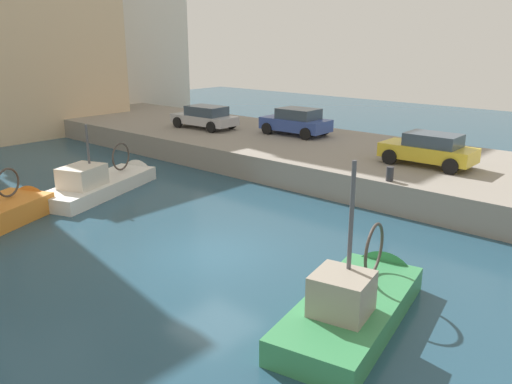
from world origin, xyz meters
name	(u,v)px	position (x,y,z in m)	size (l,w,h in m)	color
water_surface	(214,254)	(0.00, 0.00, 0.00)	(80.00, 80.00, 0.00)	navy
quay_wall	(392,168)	(11.50, 0.00, 0.60)	(9.00, 56.00, 1.20)	gray
fishing_boat_white	(105,188)	(1.66, 8.48, 0.14)	(6.90, 4.01, 3.90)	white
fishing_boat_green	(357,311)	(-0.25, -5.23, 0.12)	(6.16, 2.99, 4.89)	#388951
parked_car_blue	(296,121)	(12.71, 6.53, 1.95)	(2.08, 3.89, 1.47)	#334C9E
parked_car_yellow	(429,149)	(10.66, -2.04, 1.91)	(1.91, 3.88, 1.39)	gold
parked_car_silver	(205,117)	(10.83, 11.89, 1.89)	(2.11, 4.15, 1.33)	#B7B7BC
mooring_bollard_mid	(390,174)	(7.35, -2.00, 1.48)	(0.28, 0.28, 0.55)	#2D2D33
waterfront_building_east	(30,33)	(7.49, 25.73, 6.69)	(9.92, 8.94, 13.35)	beige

